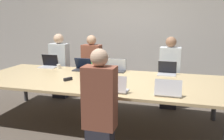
{
  "coord_description": "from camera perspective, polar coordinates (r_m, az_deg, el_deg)",
  "views": [
    {
      "loc": [
        1.33,
        -3.85,
        1.8
      ],
      "look_at": [
        0.21,
        0.1,
        0.93
      ],
      "focal_mm": 40.0,
      "sensor_mm": 36.0,
      "label": 1
    }
  ],
  "objects": [
    {
      "name": "ground_plane",
      "position": [
        4.45,
        -2.96,
        -11.87
      ],
      "size": [
        24.0,
        24.0,
        0.0
      ],
      "primitive_type": "plane",
      "color": "brown"
    },
    {
      "name": "bottle_far_midleft",
      "position": [
        4.68,
        -4.38,
        0.79
      ],
      "size": [
        0.07,
        0.07,
        0.27
      ],
      "color": "green",
      "rests_on": "conference_table"
    },
    {
      "name": "laptop_far_right",
      "position": [
        4.62,
        12.47,
        -0.17
      ],
      "size": [
        0.33,
        0.25,
        0.25
      ],
      "color": "silver",
      "rests_on": "conference_table"
    },
    {
      "name": "person_near_midright",
      "position": [
        3.1,
        -2.82,
        -8.79
      ],
      "size": [
        0.4,
        0.24,
        1.44
      ],
      "rotation": [
        0.0,
        0.0,
        3.14
      ],
      "color": "#2D2D38",
      "rests_on": "ground_plane"
    },
    {
      "name": "cup_far_midleft",
      "position": [
        4.81,
        -3.87,
        0.25
      ],
      "size": [
        0.09,
        0.09,
        0.09
      ],
      "color": "#232328",
      "rests_on": "conference_table"
    },
    {
      "name": "person_far_right",
      "position": [
        5.06,
        13.0,
        -0.92
      ],
      "size": [
        0.4,
        0.24,
        1.43
      ],
      "color": "#2D2D38",
      "rests_on": "ground_plane"
    },
    {
      "name": "person_far_left",
      "position": [
        5.72,
        -11.84,
        0.7
      ],
      "size": [
        0.4,
        0.24,
        1.45
      ],
      "color": "#2D2D38",
      "rests_on": "ground_plane"
    },
    {
      "name": "stapler",
      "position": [
        4.16,
        -10.04,
        -2.07
      ],
      "size": [
        0.11,
        0.15,
        0.05
      ],
      "rotation": [
        0.0,
        0.0,
        -0.54
      ],
      "color": "black",
      "rests_on": "conference_table"
    },
    {
      "name": "laptop_far_left",
      "position": [
        5.34,
        -14.17,
        1.43
      ],
      "size": [
        0.36,
        0.26,
        0.27
      ],
      "color": "silver",
      "rests_on": "conference_table"
    },
    {
      "name": "laptop_near_midright",
      "position": [
        3.45,
        0.97,
        -3.99
      ],
      "size": [
        0.31,
        0.24,
        0.24
      ],
      "rotation": [
        0.0,
        0.0,
        3.14
      ],
      "color": "silver",
      "rests_on": "conference_table"
    },
    {
      "name": "laptop_far_midleft",
      "position": [
        4.92,
        -6.72,
        0.74
      ],
      "size": [
        0.34,
        0.25,
        0.24
      ],
      "color": "#333338",
      "rests_on": "conference_table"
    },
    {
      "name": "curtain_wall",
      "position": [
        6.2,
        3.53,
        8.27
      ],
      "size": [
        12.0,
        0.06,
        2.8
      ],
      "color": "beige",
      "rests_on": "ground_plane"
    },
    {
      "name": "laptop_far_center",
      "position": [
        4.79,
        1.06,
        0.53
      ],
      "size": [
        0.35,
        0.23,
        0.24
      ],
      "color": "#333338",
      "rests_on": "conference_table"
    },
    {
      "name": "laptop_near_right",
      "position": [
        3.38,
        12.7,
        -4.7
      ],
      "size": [
        0.35,
        0.23,
        0.23
      ],
      "rotation": [
        0.0,
        0.0,
        3.14
      ],
      "color": "silver",
      "rests_on": "conference_table"
    },
    {
      "name": "cup_far_left",
      "position": [
        5.17,
        -12.08,
        0.81
      ],
      "size": [
        0.08,
        0.08,
        0.09
      ],
      "color": "white",
      "rests_on": "conference_table"
    },
    {
      "name": "cup_near_midright",
      "position": [
        3.56,
        -2.33,
        -3.87
      ],
      "size": [
        0.08,
        0.08,
        0.1
      ],
      "color": "#232328",
      "rests_on": "conference_table"
    },
    {
      "name": "conference_table",
      "position": [
        4.21,
        -3.07,
        -2.7
      ],
      "size": [
        4.2,
        1.69,
        0.78
      ],
      "color": "#D6B77F",
      "rests_on": "ground_plane"
    },
    {
      "name": "person_far_midleft",
      "position": [
        5.38,
        -4.62,
        0.11
      ],
      "size": [
        0.4,
        0.24,
        1.43
      ],
      "color": "#2D2D38",
      "rests_on": "ground_plane"
    }
  ]
}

